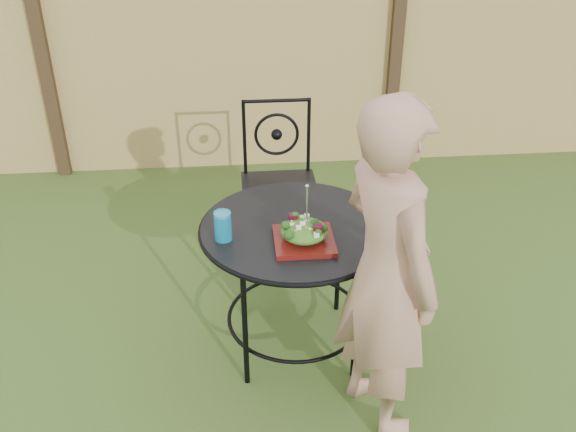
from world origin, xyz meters
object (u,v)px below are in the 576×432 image
object	(u,v)px
salad_plate	(304,241)
patio_chair	(279,177)
diner	(386,274)
patio_table	(296,250)

from	to	relation	value
salad_plate	patio_chair	bearing A→B (deg)	91.60
patio_chair	diner	xyz separation A→B (m)	(0.33, -1.43, 0.27)
patio_table	salad_plate	distance (m)	0.21
diner	salad_plate	xyz separation A→B (m)	(-0.30, 0.34, -0.04)
diner	salad_plate	distance (m)	0.45
patio_table	salad_plate	size ratio (longest dim) A/B	3.42
patio_table	patio_chair	size ratio (longest dim) A/B	0.97
salad_plate	diner	bearing A→B (deg)	-48.46
patio_table	salad_plate	world-z (taller)	salad_plate
patio_chair	diner	world-z (taller)	diner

